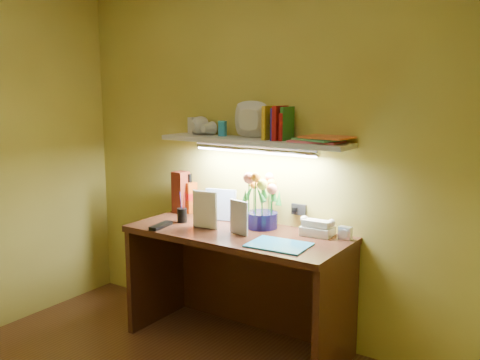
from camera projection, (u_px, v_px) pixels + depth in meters
name	position (u px, v px, depth m)	size (l,w,h in m)	color
desk	(237.00, 288.00, 3.39)	(1.40, 0.60, 0.75)	#381B0F
flower_bouquet	(262.00, 201.00, 3.39)	(0.22, 0.22, 0.35)	black
telephone	(318.00, 226.00, 3.23)	(0.19, 0.14, 0.11)	white
desk_clock	(345.00, 233.00, 3.15)	(0.08, 0.04, 0.08)	silver
whisky_bottle	(190.00, 193.00, 3.80)	(0.08, 0.08, 0.28)	#A33F0D
whisky_box	(181.00, 192.00, 3.80)	(0.10, 0.10, 0.30)	#591C0E
pen_cup	(182.00, 211.00, 3.54)	(0.07, 0.07, 0.16)	black
art_card	(220.00, 205.00, 3.60)	(0.21, 0.04, 0.21)	white
tv_remote	(161.00, 226.00, 3.42)	(0.05, 0.20, 0.02)	black
blue_folder	(279.00, 245.00, 3.03)	(0.34, 0.25, 0.01)	#2891CA
desk_book_a	(193.00, 208.00, 3.43)	(0.18, 0.02, 0.24)	white
desk_book_b	(230.00, 215.00, 3.30)	(0.16, 0.02, 0.21)	silver
wall_shelf	(254.00, 135.00, 3.37)	(1.30, 0.28, 0.24)	silver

